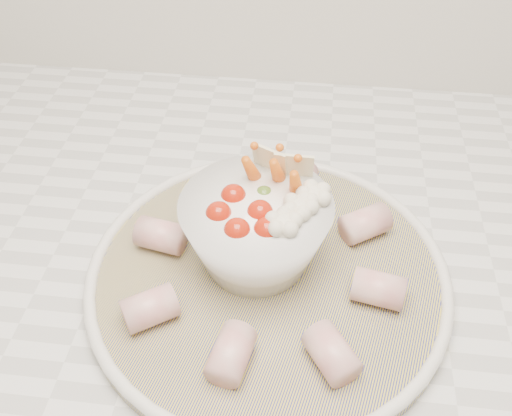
# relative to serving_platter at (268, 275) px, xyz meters

# --- Properties ---
(serving_platter) EXTENTS (0.43, 0.43, 0.02)m
(serving_platter) POSITION_rel_serving_platter_xyz_m (0.00, 0.00, 0.00)
(serving_platter) COLOR navy
(serving_platter) RESTS_ON kitchen_counter
(veggie_bowl) EXTENTS (0.14, 0.14, 0.11)m
(veggie_bowl) POSITION_rel_serving_platter_xyz_m (-0.01, 0.02, 0.05)
(veggie_bowl) COLOR white
(veggie_bowl) RESTS_ON serving_platter
(cured_meat_rolls) EXTENTS (0.27, 0.27, 0.03)m
(cured_meat_rolls) POSITION_rel_serving_platter_xyz_m (-0.00, 0.00, 0.02)
(cured_meat_rolls) COLOR #C3595A
(cured_meat_rolls) RESTS_ON serving_platter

